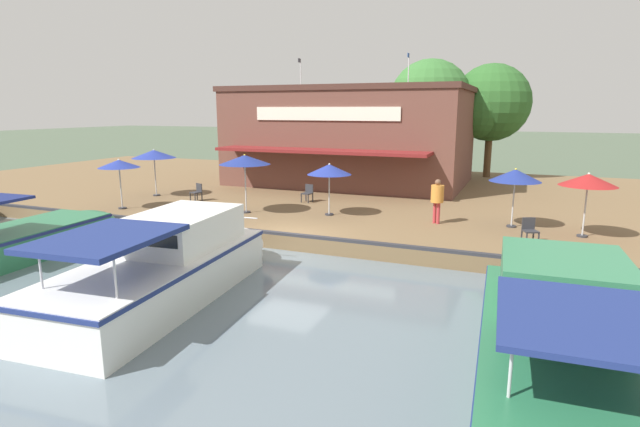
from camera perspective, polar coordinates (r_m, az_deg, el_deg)
name	(u,v)px	position (r m, az deg, el deg)	size (l,w,h in m)	color
ground_plane	(288,253)	(17.84, -3.72, -4.49)	(220.00, 220.00, 0.00)	#4C5B47
quay_deck	(375,196)	(27.82, 6.31, 2.01)	(22.00, 56.00, 0.60)	brown
quay_edge_fender	(289,234)	(17.76, -3.61, -2.39)	(0.20, 50.40, 0.10)	#2D2D33
waterfront_restaurant	(351,136)	(30.64, 3.60, 8.89)	(10.43, 13.73, 7.52)	brown
patio_umbrella_mid_patio_left	(329,170)	(20.87, 1.07, 5.05)	(1.86, 1.86, 2.21)	#B7B7B7
patio_umbrella_near_quay_edge	(245,160)	(21.56, -8.60, 6.08)	(2.18, 2.18, 2.54)	#B7B7B7
patio_umbrella_mid_patio_right	(119,164)	(23.96, -22.00, 5.28)	(1.81, 1.81, 2.25)	#B7B7B7
patio_umbrella_far_corner	(154,154)	(27.06, -18.46, 6.46)	(2.20, 2.20, 2.41)	#B7B7B7
patio_umbrella_back_row	(515,175)	(20.06, 21.43, 4.07)	(1.88, 1.88, 2.25)	#B7B7B7
patio_umbrella_by_entrance	(588,180)	(19.53, 28.32, 3.39)	(1.90, 1.90, 2.27)	#B7B7B7
cafe_chair_beside_entrance	(530,229)	(18.09, 22.84, -1.66)	(0.58, 0.58, 0.85)	#2D2D33
cafe_chair_far_corner_seat	(308,192)	(24.13, -1.40, 2.45)	(0.51, 0.51, 0.85)	#2D2D33
cafe_chair_mid_patio	(197,191)	(25.15, -13.87, 2.49)	(0.56, 0.56, 0.85)	#2D2D33
person_at_quay_edge	(437,196)	(19.95, 13.26, 1.99)	(0.50, 0.50, 1.75)	#B23338
motorboat_distant_upstream	(37,235)	(20.21, -29.59, -2.20)	(7.10, 2.85, 2.19)	#287047
motorboat_second_along	(176,262)	(14.29, -16.17, -5.30)	(8.72, 3.41, 2.20)	white
motorboat_far_downstream	(562,326)	(11.20, 25.90, -11.46)	(8.84, 3.36, 2.01)	#287047
tree_downstream_bank	(426,102)	(33.42, 12.04, 12.32)	(5.44, 5.18, 7.58)	brown
tree_upstream_bank	(488,105)	(34.56, 18.63, 11.69)	(5.20, 4.95, 7.31)	brown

